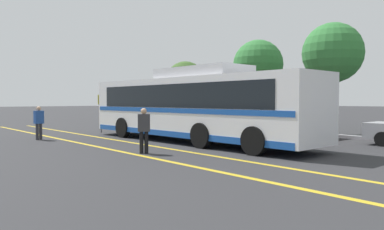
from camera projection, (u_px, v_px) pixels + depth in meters
ground_plane at (210, 143)px, 16.28m from camera, size 220.00×220.00×0.00m
lane_strip_0 at (151, 146)px, 15.38m from camera, size 32.44×0.20×0.01m
lane_strip_1 at (111, 150)px, 14.20m from camera, size 32.44×0.20×0.01m
curb_strip at (285, 132)px, 21.34m from camera, size 40.44×0.36×0.15m
transit_bus at (192, 105)px, 16.73m from camera, size 12.81×2.96×3.30m
parked_car_0 at (152, 114)px, 29.92m from camera, size 4.38×1.93×1.51m
parked_car_1 at (209, 117)px, 24.82m from camera, size 4.75×2.01×1.55m
parked_car_2 at (288, 122)px, 19.54m from camera, size 4.70×2.00×1.40m
pedestrian_0 at (39, 121)px, 17.72m from camera, size 0.28×0.45×1.59m
pedestrian_1 at (144, 128)px, 13.13m from camera, size 0.40×0.47×1.60m
bus_stop_sign at (101, 108)px, 21.75m from camera, size 0.07×0.40×2.25m
tree_0 at (333, 53)px, 20.71m from camera, size 3.32×3.32×6.17m
tree_2 at (258, 65)px, 25.95m from camera, size 3.46×3.46×6.08m
tree_3 at (185, 81)px, 31.14m from camera, size 3.31×3.31×5.13m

